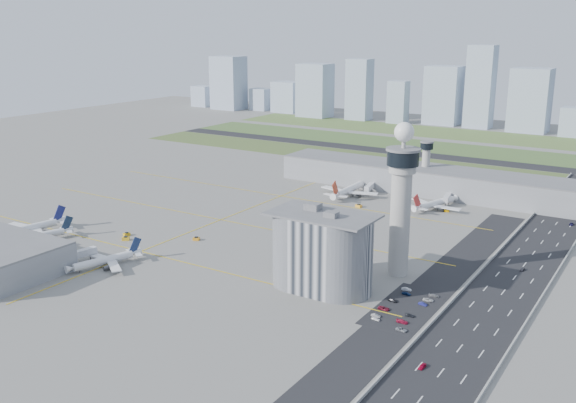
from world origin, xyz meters
The scene contains 60 objects.
ground centered at (0.00, 0.00, 0.00)m, with size 1000.00×1000.00×0.00m, color gray.
grass_strip_0 centered at (-20.00, 225.00, 0.04)m, with size 480.00×50.00×0.08m, color #435829.
grass_strip_1 centered at (-20.00, 300.00, 0.04)m, with size 480.00×60.00×0.08m, color #486731.
grass_strip_2 centered at (-20.00, 380.00, 0.04)m, with size 480.00×70.00×0.08m, color #546D33.
runway centered at (-20.00, 262.00, 0.06)m, with size 480.00×22.00×0.10m, color black.
highway centered at (115.00, 0.00, 0.05)m, with size 28.00×500.00×0.10m, color black.
barrier_left centered at (101.00, 0.00, 0.60)m, with size 0.60×500.00×1.20m, color #9E9E99.
barrier_right centered at (129.00, 0.00, 0.60)m, with size 0.60×500.00×1.20m, color #9E9E99.
landside_road centered at (90.00, -10.00, 0.04)m, with size 18.00×260.00×0.08m, color black.
parking_lot centered at (88.00, -22.00, 0.05)m, with size 20.00×44.00×0.10m, color black.
taxiway_line_h_0 centered at (-40.00, -30.00, 0.01)m, with size 260.00×0.60×0.01m, color yellow.
taxiway_line_h_1 centered at (-40.00, 30.00, 0.01)m, with size 260.00×0.60×0.01m, color yellow.
taxiway_line_h_2 centered at (-40.00, 90.00, 0.01)m, with size 260.00×0.60×0.01m, color yellow.
taxiway_line_v centered at (-40.00, 30.00, 0.01)m, with size 0.60×260.00×0.01m, color yellow.
control_tower centered at (72.00, 8.00, 35.04)m, with size 14.00×14.00×64.50m.
secondary_tower centered at (30.00, 150.00, 18.80)m, with size 8.60×8.60×31.90m.
admin_building centered at (51.99, -22.00, 15.30)m, with size 42.00×24.00×33.50m.
terminal_pier centered at (40.00, 148.00, 7.90)m, with size 210.00×32.00×15.80m.
airplane_near_a centered at (-105.68, -42.92, 5.79)m, with size 41.37×35.16×11.58m, color white, non-canonical shape.
airplane_near_b centered at (-92.82, -47.54, 5.09)m, with size 36.39×30.93×10.19m, color white, non-canonical shape.
airplane_near_c centered at (-39.43, -52.92, 4.98)m, with size 35.58×30.24×9.96m, color white, non-canonical shape.
airplane_far_a centered at (-5.35, 114.76, 6.31)m, with size 45.05×38.29×12.61m, color white, non-canonical shape.
airplane_far_b centered at (50.52, 114.07, 5.54)m, with size 39.58×33.64×11.08m, color white, non-canonical shape.
jet_bridge_near_1 centered at (-83.00, -61.00, 2.85)m, with size 14.00×3.00×5.70m, color silver, non-canonical shape.
jet_bridge_near_2 centered at (-53.00, -61.00, 2.85)m, with size 14.00×3.00×5.70m, color silver, non-canonical shape.
jet_bridge_far_0 centered at (2.00, 132.00, 2.85)m, with size 14.00×3.00×5.70m, color silver, non-canonical shape.
jet_bridge_far_1 centered at (52.00, 132.00, 2.85)m, with size 14.00×3.00×5.70m, color silver, non-canonical shape.
tug_0 centered at (-85.85, -42.29, 0.91)m, with size 2.14×3.12×1.81m, color gold, non-canonical shape.
tug_1 centered at (-57.99, -22.01, 1.04)m, with size 2.45×3.57×2.07m, color gold, non-canonical shape.
tug_2 centered at (-62.81, -16.73, 0.91)m, with size 2.16×3.14×1.83m, color gold, non-canonical shape.
tug_3 centered at (-28.84, -3.50, 0.90)m, with size 2.14×3.11×1.81m, color orange, non-canonical shape.
tug_4 centered at (11.90, 92.70, 1.01)m, with size 2.38×3.46×2.01m, color gold, non-canonical shape.
tug_5 centered at (57.93, 111.61, 1.06)m, with size 2.51×3.65×2.12m, color #CC8C00, non-canonical shape.
car_lot_0 centered at (83.13, -37.53, 0.55)m, with size 1.29×3.21×1.09m, color white.
car_lot_1 centered at (81.94, -35.13, 0.56)m, with size 1.18×3.38×1.11m, color #A4A4A4.
car_lot_2 centered at (81.94, -28.09, 0.61)m, with size 2.04×4.42×1.23m, color maroon.
car_lot_3 centered at (81.81, -19.51, 0.57)m, with size 1.60×3.95×1.15m, color black.
car_lot_4 centered at (83.76, -10.78, 0.63)m, with size 1.49×3.70×1.26m, color #0D224F.
car_lot_5 centered at (82.15, -6.89, 0.64)m, with size 1.35×3.88×1.28m, color silver.
car_lot_6 centered at (94.12, -40.59, 0.56)m, with size 1.86×4.04×1.12m, color gray.
car_lot_7 centered at (91.94, -34.61, 0.61)m, with size 1.72×4.22×1.23m, color #AA1739.
car_lot_8 centered at (92.24, -28.38, 0.58)m, with size 1.37×3.41×1.16m, color black.
car_lot_9 centered at (92.64, -16.50, 0.56)m, with size 1.19×3.41×1.12m, color navy.
car_lot_10 centered at (92.99, -11.82, 0.56)m, with size 1.86×4.04×1.12m, color silver.
car_lot_11 centered at (93.47, -6.97, 0.58)m, with size 1.62×3.98×1.15m, color gray.
car_hw_0 centered at (109.15, -60.28, 0.63)m, with size 1.50×3.72×1.27m, color #A40528.
car_hw_1 centered at (115.80, 40.12, 0.54)m, with size 1.14×3.28×1.08m, color black.
car_hw_2 centered at (122.15, 121.55, 0.58)m, with size 1.93×4.18×1.16m, color #191649.
car_hw_4 centered at (108.19, 179.32, 0.63)m, with size 1.49×3.70×1.26m, color #A2A2A2.
skyline_bldg_0 centered at (-377.77, 421.70, 13.25)m, with size 24.05×19.24×26.50m, color #9EADC1.
skyline_bldg_1 centered at (-331.22, 417.61, 32.80)m, with size 37.63×30.10×65.60m, color #9EADC1.
skyline_bldg_2 centered at (-291.25, 430.16, 13.39)m, with size 22.81×18.25×26.79m, color #9EADC1.
skyline_bldg_3 centered at (-252.58, 431.35, 18.47)m, with size 32.30×25.84×36.93m, color #9EADC1.
skyline_bldg_4 centered at (-204.47, 415.19, 30.18)m, with size 35.81×28.65×60.36m, color #9EADC1.
skyline_bldg_5 centered at (-150.11, 419.66, 33.44)m, with size 25.49×20.39×66.89m, color #9EADC1.
skyline_bldg_6 centered at (-102.68, 417.90, 22.60)m, with size 20.04×16.03×45.20m, color #9EADC1.
skyline_bldg_7 centered at (-59.44, 436.89, 30.61)m, with size 35.76×28.61×61.22m, color #9EADC1.
skyline_bldg_8 centered at (-19.42, 431.56, 41.69)m, with size 26.33×21.06×83.39m, color #9EADC1.
skyline_bldg_9 centered at (30.27, 432.32, 31.06)m, with size 36.96×29.57×62.11m, color #9EADC1.
skyline_bldg_10 centered at (73.27, 423.68, 13.87)m, with size 23.01×18.41×27.75m, color #9EADC1.
Camera 1 is at (168.67, -230.84, 101.04)m, focal length 40.00 mm.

